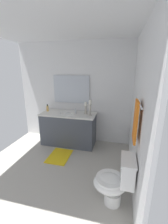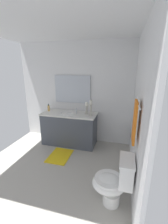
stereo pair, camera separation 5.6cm
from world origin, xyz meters
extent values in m
cube|color=#B2ADA3|center=(0.00, 0.00, -0.01)|extent=(2.53, 2.87, 0.02)
cube|color=white|center=(0.00, 1.44, 1.23)|extent=(2.53, 0.04, 2.45)
cube|color=white|center=(-1.26, 0.00, 1.23)|extent=(0.04, 2.87, 2.45)
cube|color=white|center=(0.00, 0.00, 2.46)|extent=(2.53, 2.87, 0.02)
cube|color=#474C56|center=(-0.94, -0.06, 0.38)|extent=(0.55, 1.29, 0.76)
cube|color=silver|center=(-0.94, -0.06, 0.78)|extent=(0.58, 1.32, 0.03)
sphere|color=black|center=(-1.04, -0.72, 0.42)|extent=(0.02, 0.02, 0.02)
sphere|color=black|center=(-0.84, -0.72, 0.42)|extent=(0.02, 0.02, 0.02)
ellipsoid|color=white|center=(-0.94, -0.06, 0.74)|extent=(0.38, 0.30, 0.11)
torus|color=white|center=(-0.94, -0.06, 0.80)|extent=(0.40, 0.40, 0.02)
cylinder|color=silver|center=(-0.94, 0.13, 0.86)|extent=(0.02, 0.02, 0.14)
cube|color=silver|center=(-1.22, -0.06, 1.33)|extent=(0.02, 0.92, 0.68)
cylinder|color=#B7B2A5|center=(-0.89, 0.49, 0.80)|extent=(0.09, 0.09, 0.01)
cylinder|color=#B7B2A5|center=(-0.89, 0.49, 0.92)|extent=(0.04, 0.04, 0.26)
cylinder|color=#B7B2A5|center=(-0.89, 0.49, 1.05)|extent=(0.08, 0.08, 0.01)
cylinder|color=white|center=(-0.89, 0.49, 1.10)|extent=(0.06, 0.06, 0.08)
cylinder|color=#B7B2A5|center=(-1.00, 0.36, 0.80)|extent=(0.09, 0.09, 0.01)
cylinder|color=#B7B2A5|center=(-1.00, 0.36, 0.89)|extent=(0.04, 0.04, 0.19)
cylinder|color=#B7B2A5|center=(-1.00, 0.36, 0.99)|extent=(0.08, 0.08, 0.01)
cylinder|color=white|center=(-1.00, 0.36, 1.03)|extent=(0.06, 0.06, 0.08)
cylinder|color=#E5B259|center=(-0.99, -0.62, 0.86)|extent=(0.06, 0.06, 0.14)
cylinder|color=black|center=(-0.99, -0.62, 0.95)|extent=(0.02, 0.02, 0.04)
cylinder|color=white|center=(0.59, 1.14, 0.09)|extent=(0.24, 0.24, 0.18)
ellipsoid|color=white|center=(0.59, 1.09, 0.32)|extent=(0.38, 0.46, 0.24)
cylinder|color=white|center=(0.59, 1.09, 0.40)|extent=(0.39, 0.39, 0.03)
cube|color=white|center=(0.59, 1.31, 0.56)|extent=(0.36, 0.17, 0.32)
cube|color=white|center=(0.59, 1.31, 0.73)|extent=(0.38, 0.19, 0.03)
cylinder|color=silver|center=(0.42, 1.38, 1.45)|extent=(0.64, 0.02, 0.02)
cube|color=orange|center=(0.42, 1.36, 1.20)|extent=(0.28, 0.03, 0.54)
cube|color=yellow|center=(-0.31, -0.06, 0.01)|extent=(0.60, 0.44, 0.02)
camera|label=1|loc=(2.35, 1.16, 1.87)|focal=24.32mm
camera|label=2|loc=(2.33, 1.21, 1.87)|focal=24.32mm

